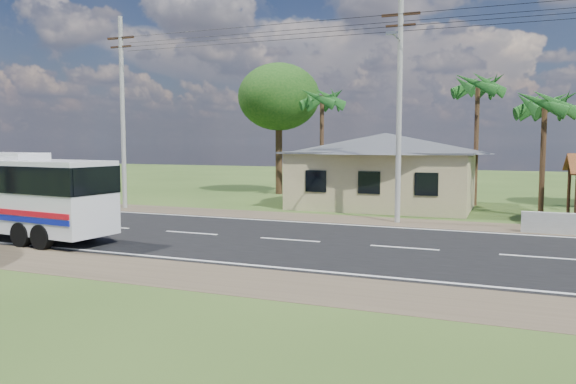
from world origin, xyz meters
The scene contains 8 objects.
ground centered at (0.00, 0.00, 0.00)m, with size 120.00×120.00×0.00m, color #294418.
road centered at (0.00, 0.00, 0.01)m, with size 120.00×16.00×0.03m.
house centered at (1.00, 13.00, 2.64)m, with size 12.40×10.00×5.00m.
utility_poles centered at (2.67, 6.49, 5.77)m, with size 32.80×2.22×11.00m.
palm_near centered at (9.50, 11.00, 5.71)m, with size 2.80×2.80×6.70m.
palm_mid centered at (6.00, 15.50, 7.16)m, with size 2.80×2.80×8.20m.
palm_far centered at (-4.00, 16.00, 6.68)m, with size 2.80×2.80×7.70m.
tree_behind_house centered at (-8.00, 18.00, 7.12)m, with size 6.00×6.00×9.61m.
Camera 1 is at (8.05, -20.34, 3.89)m, focal length 35.00 mm.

